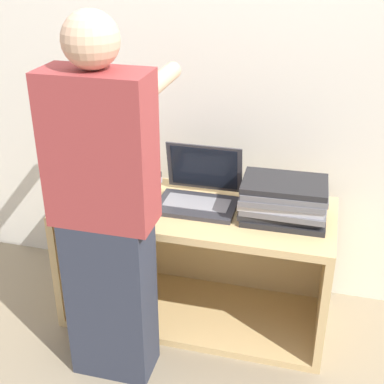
{
  "coord_description": "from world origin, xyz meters",
  "views": [
    {
      "loc": [
        0.53,
        -1.84,
        1.78
      ],
      "look_at": [
        0.0,
        0.19,
        0.73
      ],
      "focal_mm": 50.0,
      "sensor_mm": 36.0,
      "label": 1
    }
  ],
  "objects": [
    {
      "name": "laptop_open",
      "position": [
        0.0,
        0.32,
        0.67
      ],
      "size": [
        0.36,
        0.3,
        0.26
      ],
      "color": "#333338",
      "rests_on": "cart"
    },
    {
      "name": "laptop_stack_right",
      "position": [
        0.39,
        0.27,
        0.7
      ],
      "size": [
        0.39,
        0.27,
        0.18
      ],
      "color": "#232326",
      "rests_on": "cart"
    },
    {
      "name": "laptop_stack_left",
      "position": [
        -0.39,
        0.27,
        0.69
      ],
      "size": [
        0.38,
        0.26,
        0.15
      ],
      "color": "slate",
      "rests_on": "cart"
    },
    {
      "name": "wall_back",
      "position": [
        0.0,
        0.65,
        1.2
      ],
      "size": [
        8.0,
        0.05,
        2.4
      ],
      "color": "silver",
      "rests_on": "ground_plane"
    },
    {
      "name": "cart",
      "position": [
        0.0,
        0.33,
        0.31
      ],
      "size": [
        1.27,
        0.54,
        0.61
      ],
      "color": "tan",
      "rests_on": "ground_plane"
    },
    {
      "name": "ground_plane",
      "position": [
        0.0,
        0.0,
        0.0
      ],
      "size": [
        12.0,
        12.0,
        0.0
      ],
      "primitive_type": "plane",
      "color": "gray"
    },
    {
      "name": "person",
      "position": [
        -0.26,
        -0.16,
        0.77
      ],
      "size": [
        0.4,
        0.52,
        1.54
      ],
      "color": "#2D3342",
      "rests_on": "ground_plane"
    }
  ]
}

